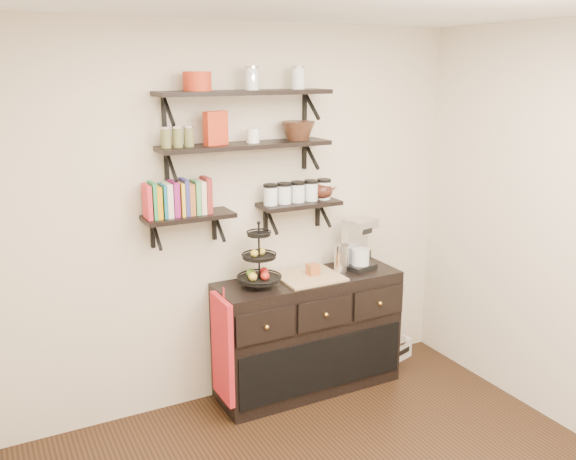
{
  "coord_description": "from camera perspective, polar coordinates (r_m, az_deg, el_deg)",
  "views": [
    {
      "loc": [
        -1.66,
        -2.17,
        2.39
      ],
      "look_at": [
        0.08,
        1.15,
        1.39
      ],
      "focal_mm": 38.0,
      "sensor_mm": 36.0,
      "label": 1
    }
  ],
  "objects": [
    {
      "name": "back_wall",
      "position": [
        4.38,
        -4.56,
        1.13
      ],
      "size": [
        3.5,
        0.02,
        2.7
      ],
      "primitive_type": "cube",
      "color": "beige",
      "rests_on": "ground"
    },
    {
      "name": "shelf_top",
      "position": [
        4.14,
        -4.08,
        12.67
      ],
      "size": [
        1.2,
        0.27,
        0.23
      ],
      "color": "black",
      "rests_on": "back_wall"
    },
    {
      "name": "shelf_mid",
      "position": [
        4.17,
        -3.99,
        7.86
      ],
      "size": [
        1.2,
        0.27,
        0.23
      ],
      "color": "black",
      "rests_on": "back_wall"
    },
    {
      "name": "shelf_low_left",
      "position": [
        4.11,
        -9.31,
        1.18
      ],
      "size": [
        0.6,
        0.25,
        0.23
      ],
      "color": "black",
      "rests_on": "back_wall"
    },
    {
      "name": "shelf_low_right",
      "position": [
        4.44,
        1.02,
        2.38
      ],
      "size": [
        0.6,
        0.25,
        0.23
      ],
      "color": "black",
      "rests_on": "back_wall"
    },
    {
      "name": "cookbooks",
      "position": [
        4.07,
        -10.09,
        2.97
      ],
      "size": [
        0.43,
        0.15,
        0.26
      ],
      "color": "red",
      "rests_on": "shelf_low_left"
    },
    {
      "name": "glass_canisters",
      "position": [
        4.42,
        0.92,
        3.47
      ],
      "size": [
        0.54,
        0.1,
        0.13
      ],
      "color": "silver",
      "rests_on": "shelf_low_right"
    },
    {
      "name": "sideboard",
      "position": [
        4.66,
        1.9,
        -9.65
      ],
      "size": [
        1.4,
        0.5,
        0.92
      ],
      "color": "black",
      "rests_on": "floor"
    },
    {
      "name": "fruit_stand",
      "position": [
        4.28,
        -2.7,
        -3.29
      ],
      "size": [
        0.31,
        0.31,
        0.45
      ],
      "rotation": [
        0.0,
        0.0,
        0.23
      ],
      "color": "black",
      "rests_on": "sideboard"
    },
    {
      "name": "candle",
      "position": [
        4.5,
        2.35,
        -3.71
      ],
      "size": [
        0.08,
        0.08,
        0.08
      ],
      "primitive_type": "cube",
      "color": "#A15225",
      "rests_on": "sideboard"
    },
    {
      "name": "coffee_maker",
      "position": [
        4.68,
        6.52,
        -1.35
      ],
      "size": [
        0.25,
        0.25,
        0.39
      ],
      "rotation": [
        0.0,
        0.0,
        0.22
      ],
      "color": "black",
      "rests_on": "sideboard"
    },
    {
      "name": "thermal_carafe",
      "position": [
        4.58,
        5.02,
        -2.7
      ],
      "size": [
        0.11,
        0.11,
        0.22
      ],
      "primitive_type": "cylinder",
      "color": "silver",
      "rests_on": "sideboard"
    },
    {
      "name": "apron",
      "position": [
        4.27,
        -6.15,
        -11.03
      ],
      "size": [
        0.04,
        0.32,
        0.74
      ],
      "primitive_type": "cube",
      "color": "#9D1B10",
      "rests_on": "sideboard"
    },
    {
      "name": "radio",
      "position": [
        5.32,
        9.85,
        -10.89
      ],
      "size": [
        0.35,
        0.26,
        0.19
      ],
      "rotation": [
        0.0,
        0.0,
        0.3
      ],
      "color": "silver",
      "rests_on": "floor"
    },
    {
      "name": "recipe_box",
      "position": [
        4.07,
        -6.78,
        9.44
      ],
      "size": [
        0.17,
        0.1,
        0.22
      ],
      "primitive_type": "cube",
      "rotation": [
        0.0,
        0.0,
        0.25
      ],
      "color": "#B52D14",
      "rests_on": "shelf_mid"
    },
    {
      "name": "walnut_bowl",
      "position": [
        4.33,
        0.94,
        9.27
      ],
      "size": [
        0.24,
        0.24,
        0.13
      ],
      "primitive_type": null,
      "color": "black",
      "rests_on": "shelf_mid"
    },
    {
      "name": "ramekins",
      "position": [
        4.18,
        -3.32,
        8.81
      ],
      "size": [
        0.09,
        0.09,
        0.1
      ],
      "primitive_type": "cylinder",
      "color": "white",
      "rests_on": "shelf_mid"
    },
    {
      "name": "teapot",
      "position": [
        4.52,
        3.27,
        3.81
      ],
      "size": [
        0.21,
        0.17,
        0.15
      ],
      "primitive_type": null,
      "rotation": [
        0.0,
        0.0,
        0.13
      ],
      "color": "#3A1A11",
      "rests_on": "shelf_low_right"
    },
    {
      "name": "red_pot",
      "position": [
        4.01,
        -8.49,
        13.6
      ],
      "size": [
        0.18,
        0.18,
        0.12
      ],
      "primitive_type": "cylinder",
      "color": "#B52D14",
      "rests_on": "shelf_top"
    }
  ]
}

